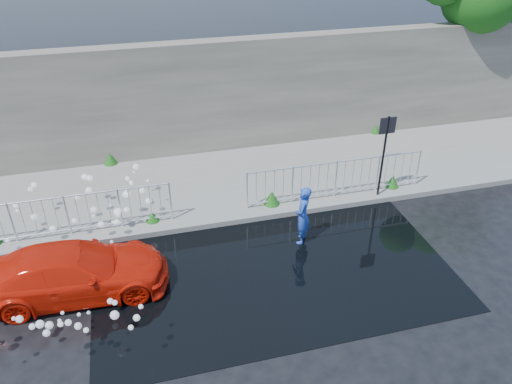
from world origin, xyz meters
TOP-DOWN VIEW (x-y plane):
  - ground at (0.00, 0.00)m, footprint 90.00×90.00m
  - pavement at (0.00, 5.00)m, footprint 30.00×4.00m
  - curb at (0.00, 3.00)m, footprint 30.00×0.25m
  - retaining_wall at (0.00, 7.20)m, footprint 30.00×0.60m
  - puddle at (0.50, 1.00)m, footprint 8.00×5.00m
  - sign_post at (4.20, 3.10)m, footprint 0.45×0.06m
  - railing_left at (-4.00, 3.35)m, footprint 5.05×0.05m
  - railing_right at (3.00, 3.35)m, footprint 5.05×0.05m
  - weeds at (-0.12, 4.47)m, footprint 12.17×3.93m
  - water_spray at (-3.55, 2.40)m, footprint 3.53×5.84m
  - red_car at (-3.77, 1.30)m, footprint 3.94×1.71m
  - person at (1.50, 1.80)m, footprint 0.58×0.66m

SIDE VIEW (x-z plane):
  - ground at x=0.00m, z-range 0.00..0.00m
  - puddle at x=0.50m, z-range 0.00..0.01m
  - pavement at x=0.00m, z-range 0.00..0.15m
  - curb at x=0.00m, z-range 0.00..0.16m
  - weeds at x=-0.12m, z-range 0.13..0.53m
  - red_car at x=-3.77m, z-range 0.00..1.13m
  - railing_left at x=-4.00m, z-range 0.19..1.29m
  - railing_right at x=3.00m, z-range 0.19..1.29m
  - water_spray at x=-3.55m, z-range 0.25..1.26m
  - person at x=1.50m, z-range 0.00..1.52m
  - sign_post at x=4.20m, z-range 0.47..2.97m
  - retaining_wall at x=0.00m, z-range 0.15..3.65m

